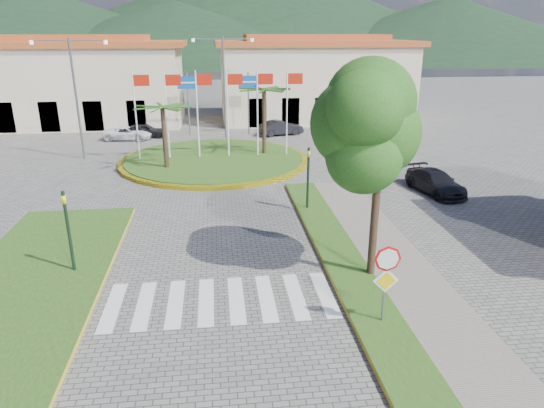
{
  "coord_description": "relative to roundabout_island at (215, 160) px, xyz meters",
  "views": [
    {
      "loc": [
        0.12,
        -10.12,
        8.44
      ],
      "look_at": [
        2.27,
        8.0,
        1.88
      ],
      "focal_mm": 32.0,
      "sensor_mm": 36.0,
      "label": 1
    }
  ],
  "objects": [
    {
      "name": "hill_near_back",
      "position": [
        -10.0,
        108.0,
        7.83
      ],
      "size": [
        110.0,
        110.0,
        16.0
      ],
      "primitive_type": "cone",
      "color": "black",
      "rests_on": "ground"
    },
    {
      "name": "roundabout_island",
      "position": [
        0.0,
        0.0,
        0.0
      ],
      "size": [
        12.7,
        12.7,
        6.0
      ],
      "color": "yellow",
      "rests_on": "ground"
    },
    {
      "name": "traffic_light_right",
      "position": [
        4.5,
        -10.0,
        1.77
      ],
      "size": [
        0.15,
        0.18,
        3.2
      ],
      "color": "black",
      "rests_on": "ground"
    },
    {
      "name": "stop_sign",
      "position": [
        4.9,
        -20.04,
        1.62
      ],
      "size": [
        0.8,
        0.11,
        2.65
      ],
      "color": "slate",
      "rests_on": "ground"
    },
    {
      "name": "hill_far_mid",
      "position": [
        15.0,
        138.0,
        14.83
      ],
      "size": [
        180.0,
        180.0,
        30.0
      ],
      "primitive_type": "cone",
      "color": "black",
      "rests_on": "ground"
    },
    {
      "name": "traffic_light_far",
      "position": [
        8.0,
        4.0,
        1.77
      ],
      "size": [
        0.18,
        0.15,
        3.2
      ],
      "color": "black",
      "rests_on": "ground"
    },
    {
      "name": "hill_far_east",
      "position": [
        70.0,
        113.0,
        8.83
      ],
      "size": [
        120.0,
        120.0,
        18.0
      ],
      "primitive_type": "cone",
      "color": "black",
      "rests_on": "ground"
    },
    {
      "name": "deciduous_tree",
      "position": [
        5.5,
        -17.0,
        5.0
      ],
      "size": [
        3.6,
        3.6,
        6.8
      ],
      "color": "black",
      "rests_on": "ground"
    },
    {
      "name": "median_left",
      "position": [
        -6.5,
        -16.0,
        -0.08
      ],
      "size": [
        5.0,
        14.0,
        0.18
      ],
      "primitive_type": "cube",
      "color": "#244714",
      "rests_on": "ground"
    },
    {
      "name": "building_right",
      "position": [
        10.0,
        16.0,
        3.73
      ],
      "size": [
        19.08,
        9.54,
        8.05
      ],
      "color": "beige",
      "rests_on": "ground"
    },
    {
      "name": "street_lamp_west",
      "position": [
        -9.0,
        2.0,
        4.32
      ],
      "size": [
        4.8,
        0.16,
        8.0
      ],
      "color": "slate",
      "rests_on": "ground"
    },
    {
      "name": "verge_right",
      "position": [
        4.8,
        -20.0,
        -0.08
      ],
      "size": [
        1.6,
        28.0,
        0.18
      ],
      "primitive_type": "cube",
      "color": "#244714",
      "rests_on": "ground"
    },
    {
      "name": "building_left",
      "position": [
        -14.0,
        16.0,
        3.73
      ],
      "size": [
        23.32,
        9.54,
        8.05
      ],
      "color": "beige",
      "rests_on": "ground"
    },
    {
      "name": "street_lamp_centre",
      "position": [
        1.0,
        8.0,
        4.32
      ],
      "size": [
        4.8,
        0.16,
        8.0
      ],
      "color": "slate",
      "rests_on": "ground"
    },
    {
      "name": "hill_far_west",
      "position": [
        -55.0,
        118.0,
        10.83
      ],
      "size": [
        140.0,
        140.0,
        22.0
      ],
      "primitive_type": "cone",
      "color": "black",
      "rests_on": "ground"
    },
    {
      "name": "crosswalk",
      "position": [
        -0.0,
        -18.0,
        -0.17
      ],
      "size": [
        8.0,
        3.0,
        0.01
      ],
      "primitive_type": "cube",
      "color": "silver",
      "rests_on": "ground"
    },
    {
      "name": "ground",
      "position": [
        -0.0,
        -22.0,
        -0.17
      ],
      "size": [
        160.0,
        160.0,
        0.0
      ],
      "primitive_type": "plane",
      "color": "#615F5C",
      "rests_on": "ground"
    },
    {
      "name": "sidewalk_right",
      "position": [
        6.0,
        -20.0,
        -0.1
      ],
      "size": [
        4.0,
        28.0,
        0.15
      ],
      "primitive_type": "cube",
      "color": "gray",
      "rests_on": "ground"
    },
    {
      "name": "traffic_light_left",
      "position": [
        -5.2,
        -15.5,
        1.77
      ],
      "size": [
        0.15,
        0.18,
        3.2
      ],
      "color": "black",
      "rests_on": "ground"
    },
    {
      "name": "car_dark_b",
      "position": [
        5.67,
        8.39,
        0.45
      ],
      "size": [
        4.0,
        2.29,
        1.25
      ],
      "primitive_type": "imported",
      "rotation": [
        0.0,
        0.0,
        1.84
      ],
      "color": "black",
      "rests_on": "ground"
    },
    {
      "name": "direction_sign_east",
      "position": [
        3.0,
        8.97,
        3.36
      ],
      "size": [
        1.6,
        0.14,
        5.2
      ],
      "color": "slate",
      "rests_on": "ground"
    },
    {
      "name": "car_side_right",
      "position": [
        12.0,
        -8.0,
        0.43
      ],
      "size": [
        2.47,
        4.42,
        1.21
      ],
      "primitive_type": "imported",
      "rotation": [
        0.0,
        0.0,
        0.19
      ],
      "color": "black",
      "rests_on": "ground"
    },
    {
      "name": "white_van",
      "position": [
        -6.96,
        8.0,
        0.36
      ],
      "size": [
        3.97,
        2.13,
        1.06
      ],
      "primitive_type": "imported",
      "rotation": [
        0.0,
        0.0,
        1.47
      ],
      "color": "white",
      "rests_on": "ground"
    },
    {
      "name": "car_dark_a",
      "position": [
        -5.68,
        8.67,
        0.42
      ],
      "size": [
        3.58,
        1.62,
        1.19
      ],
      "primitive_type": "imported",
      "rotation": [
        0.0,
        0.0,
        1.63
      ],
      "color": "black",
      "rests_on": "ground"
    },
    {
      "name": "direction_sign_west",
      "position": [
        -2.0,
        8.97,
        3.36
      ],
      "size": [
        1.6,
        0.14,
        5.2
      ],
      "color": "slate",
      "rests_on": "ground"
    }
  ]
}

